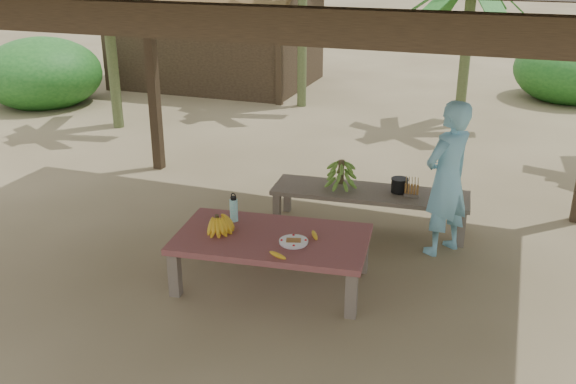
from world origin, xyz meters
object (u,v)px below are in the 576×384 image
(water_flask, at_px, (234,209))
(woman, at_px, (447,179))
(plate, at_px, (294,242))
(bench, at_px, (370,196))
(ripe_banana_bunch, at_px, (217,222))
(work_table, at_px, (272,242))
(cooking_pot, at_px, (399,186))

(water_flask, relative_size, woman, 0.18)
(plate, height_order, woman, woman)
(bench, bearing_deg, ripe_banana_bunch, -128.53)
(woman, bearing_deg, bench, -77.15)
(work_table, height_order, water_flask, water_flask)
(bench, xyz_separation_m, water_flask, (-1.06, -1.37, 0.23))
(ripe_banana_bunch, height_order, woman, woman)
(water_flask, bearing_deg, work_table, -23.06)
(plate, height_order, cooking_pot, cooking_pot)
(woman, bearing_deg, water_flask, -27.69)
(bench, bearing_deg, woman, -25.65)
(work_table, xyz_separation_m, water_flask, (-0.48, 0.20, 0.19))
(water_flask, bearing_deg, ripe_banana_bunch, -99.51)
(ripe_banana_bunch, height_order, water_flask, water_flask)
(plate, height_order, water_flask, water_flask)
(work_table, distance_m, cooking_pot, 1.88)
(bench, height_order, ripe_banana_bunch, ripe_banana_bunch)
(work_table, relative_size, water_flask, 6.41)
(work_table, distance_m, water_flask, 0.55)
(ripe_banana_bunch, xyz_separation_m, woman, (1.97, 1.33, 0.22))
(ripe_banana_bunch, relative_size, plate, 1.15)
(bench, distance_m, ripe_banana_bunch, 2.00)
(bench, relative_size, cooking_pot, 12.20)
(ripe_banana_bunch, bearing_deg, cooking_pot, 50.61)
(woman, bearing_deg, cooking_pot, -92.88)
(work_table, bearing_deg, plate, -25.12)
(work_table, relative_size, cooking_pot, 10.36)
(water_flask, bearing_deg, plate, -21.51)
(work_table, height_order, ripe_banana_bunch, ripe_banana_bunch)
(ripe_banana_bunch, height_order, cooking_pot, ripe_banana_bunch)
(plate, distance_m, water_flask, 0.79)
(plate, bearing_deg, cooking_pot, 69.47)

